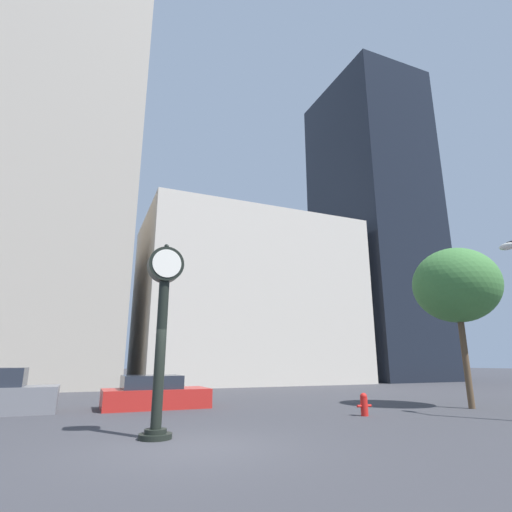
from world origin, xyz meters
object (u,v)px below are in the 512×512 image
(bare_tree, at_px, (456,285))
(fire_hydrant_far, at_px, (364,404))
(car_red, at_px, (155,394))
(street_clock, at_px, (162,317))

(bare_tree, bearing_deg, fire_hydrant_far, -178.35)
(car_red, relative_size, fire_hydrant_far, 5.51)
(fire_hydrant_far, bearing_deg, bare_tree, 1.65)
(street_clock, bearing_deg, bare_tree, 7.35)
(street_clock, bearing_deg, fire_hydrant_far, 11.41)
(fire_hydrant_far, height_order, bare_tree, bare_tree)
(fire_hydrant_far, distance_m, bare_tree, 6.75)
(street_clock, relative_size, bare_tree, 0.75)
(car_red, xyz_separation_m, fire_hydrant_far, (6.05, -5.03, -0.14))
(street_clock, xyz_separation_m, bare_tree, (12.16, 1.57, 1.97))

